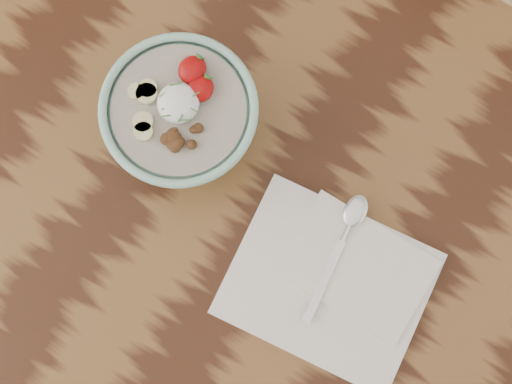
% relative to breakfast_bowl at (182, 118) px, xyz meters
% --- Properties ---
extents(table, '(1.60, 0.90, 0.75)m').
position_rel_breakfast_bowl_xyz_m(table, '(0.18, -0.03, -0.16)').
color(table, '#35190D').
rests_on(table, ground).
extents(breakfast_bowl, '(0.21, 0.21, 0.14)m').
position_rel_breakfast_bowl_xyz_m(breakfast_bowl, '(0.00, 0.00, 0.00)').
color(breakfast_bowl, '#8EBFAC').
rests_on(breakfast_bowl, table).
extents(napkin, '(0.29, 0.25, 0.02)m').
position_rel_breakfast_bowl_xyz_m(napkin, '(0.29, -0.07, -0.06)').
color(napkin, white).
rests_on(napkin, table).
extents(spoon, '(0.05, 0.19, 0.01)m').
position_rel_breakfast_bowl_xyz_m(spoon, '(0.27, 0.00, -0.05)').
color(spoon, silver).
rests_on(spoon, napkin).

